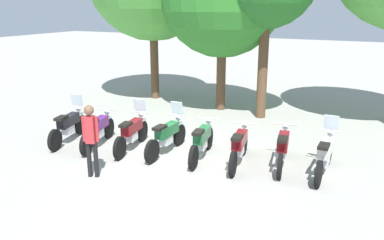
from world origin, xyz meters
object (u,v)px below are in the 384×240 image
Objects in this scene: motorcycle_5 at (239,146)px; motorcycle_4 at (202,141)px; motorcycle_7 at (325,154)px; person_0 at (91,135)px; motorcycle_6 at (283,148)px; motorcycle_3 at (167,135)px; motorcycle_0 at (69,125)px; motorcycle_2 at (132,132)px; motorcycle_1 at (98,130)px.

motorcycle_4 is at bearing 83.64° from motorcycle_5.
person_0 is (-5.02, -2.64, 0.55)m from motorcycle_7.
motorcycle_6 is 0.99× the size of motorcycle_7.
motorcycle_3 reaches higher than motorcycle_5.
motorcycle_6 is at bearing -95.34° from motorcycle_0.
motorcycle_4 is 2.14m from motorcycle_6.
motorcycle_6 is (6.30, 0.97, -0.01)m from motorcycle_0.
person_0 reaches higher than motorcycle_3.
motorcycle_2 is 4.25m from motorcycle_6.
person_0 reaches higher than motorcycle_7.
motorcycle_4 is 3.18m from motorcycle_7.
person_0 is (2.34, -1.71, 0.55)m from motorcycle_0.
motorcycle_7 is (1.05, -0.04, 0.01)m from motorcycle_6.
motorcycle_7 is (2.10, 0.33, 0.01)m from motorcycle_5.
motorcycle_2 is at bearing 86.40° from motorcycle_5.
motorcycle_6 is at bearing -88.12° from motorcycle_4.
motorcycle_4 is 0.99× the size of motorcycle_7.
motorcycle_3 is 2.40m from person_0.
motorcycle_0 is at bearing 80.38° from motorcycle_1.
motorcycle_3 reaches higher than motorcycle_1.
motorcycle_2 reaches higher than motorcycle_4.
motorcycle_2 is at bearing 87.49° from motorcycle_4.
person_0 reaches higher than motorcycle_0.
motorcycle_0 is at bearing 89.06° from motorcycle_6.
motorcycle_1 is 1.07m from motorcycle_2.
motorcycle_1 is 4.23m from motorcycle_5.
motorcycle_5 is 1.21× the size of person_0.
motorcycle_7 is 1.22× the size of person_0.
person_0 is at bearing -158.85° from motorcycle_1.
motorcycle_2 reaches higher than motorcycle_1.
motorcycle_2 is (1.05, 0.22, 0.01)m from motorcycle_1.
motorcycle_0 is 5.29m from motorcycle_5.
motorcycle_6 is 1.21× the size of person_0.
motorcycle_2 is 5.29m from motorcycle_7.
motorcycle_0 is 7.41m from motorcycle_7.
motorcycle_0 reaches higher than motorcycle_5.
person_0 reaches higher than motorcycle_6.
motorcycle_1 is (1.05, 0.09, -0.01)m from motorcycle_0.
motorcycle_2 and motorcycle_7 have the same top height.
motorcycle_0 and motorcycle_7 have the same top height.
motorcycle_4 is at bearing 120.18° from person_0.
motorcycle_7 reaches higher than motorcycle_1.
motorcycle_7 is (7.36, 0.93, 0.00)m from motorcycle_0.
motorcycle_1 is 0.99× the size of motorcycle_4.
motorcycle_6 is (4.20, 0.67, -0.01)m from motorcycle_2.
person_0 reaches higher than motorcycle_4.
motorcycle_2 is at bearing 89.30° from motorcycle_6.
motorcycle_5 is (1.05, 0.05, 0.00)m from motorcycle_4.
motorcycle_0 is 0.99× the size of motorcycle_2.
motorcycle_5 is 0.99× the size of motorcycle_7.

